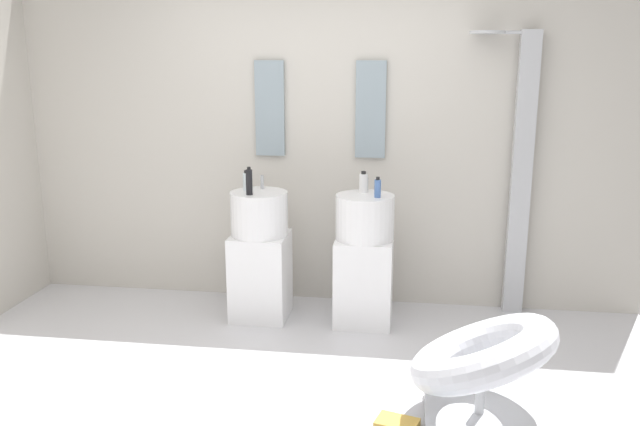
{
  "coord_description": "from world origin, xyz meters",
  "views": [
    {
      "loc": [
        0.7,
        -3.27,
        1.89
      ],
      "look_at": [
        0.15,
        0.55,
        0.95
      ],
      "focal_mm": 36.91,
      "sensor_mm": 36.0,
      "label": 1
    }
  ],
  "objects_px": {
    "pedestal_sink_right": "(364,259)",
    "magazine_ochre": "(397,424)",
    "shower_column": "(519,170)",
    "soap_bottle_blue": "(378,188)",
    "lounge_chair": "(482,362)",
    "soap_bottle_white": "(363,183)",
    "soap_bottle_clear": "(246,181)",
    "pedestal_sink_left": "(260,255)",
    "soap_bottle_black": "(249,182)"
  },
  "relations": [
    {
      "from": "pedestal_sink_right",
      "to": "magazine_ochre",
      "type": "height_order",
      "value": "pedestal_sink_right"
    },
    {
      "from": "shower_column",
      "to": "soap_bottle_clear",
      "type": "distance_m",
      "value": 1.96
    },
    {
      "from": "soap_bottle_blue",
      "to": "soap_bottle_white",
      "type": "bearing_deg",
      "value": 125.43
    },
    {
      "from": "magazine_ochre",
      "to": "soap_bottle_white",
      "type": "relative_size",
      "value": 1.41
    },
    {
      "from": "magazine_ochre",
      "to": "soap_bottle_blue",
      "type": "xyz_separation_m",
      "value": [
        -0.2,
        1.31,
        0.97
      ]
    },
    {
      "from": "lounge_chair",
      "to": "soap_bottle_white",
      "type": "height_order",
      "value": "soap_bottle_white"
    },
    {
      "from": "lounge_chair",
      "to": "soap_bottle_blue",
      "type": "xyz_separation_m",
      "value": [
        -0.62,
        1.2,
        0.65
      ]
    },
    {
      "from": "soap_bottle_clear",
      "to": "soap_bottle_white",
      "type": "relative_size",
      "value": 0.96
    },
    {
      "from": "pedestal_sink_right",
      "to": "shower_column",
      "type": "xyz_separation_m",
      "value": [
        1.08,
        0.36,
        0.61
      ]
    },
    {
      "from": "soap_bottle_clear",
      "to": "soap_bottle_black",
      "type": "relative_size",
      "value": 0.74
    },
    {
      "from": "pedestal_sink_right",
      "to": "soap_bottle_black",
      "type": "xyz_separation_m",
      "value": [
        -0.8,
        -0.1,
        0.55
      ]
    },
    {
      "from": "soap_bottle_white",
      "to": "soap_bottle_clear",
      "type": "bearing_deg",
      "value": -176.98
    },
    {
      "from": "pedestal_sink_left",
      "to": "lounge_chair",
      "type": "xyz_separation_m",
      "value": [
        1.46,
        -1.26,
        -0.12
      ]
    },
    {
      "from": "lounge_chair",
      "to": "soap_bottle_blue",
      "type": "height_order",
      "value": "soap_bottle_blue"
    },
    {
      "from": "lounge_chair",
      "to": "magazine_ochre",
      "type": "relative_size",
      "value": 4.87
    },
    {
      "from": "magazine_ochre",
      "to": "soap_bottle_black",
      "type": "bearing_deg",
      "value": 146.08
    },
    {
      "from": "pedestal_sink_right",
      "to": "soap_bottle_clear",
      "type": "height_order",
      "value": "soap_bottle_clear"
    },
    {
      "from": "pedestal_sink_right",
      "to": "soap_bottle_black",
      "type": "bearing_deg",
      "value": -172.69
    },
    {
      "from": "shower_column",
      "to": "pedestal_sink_right",
      "type": "bearing_deg",
      "value": -161.53
    },
    {
      "from": "shower_column",
      "to": "lounge_chair",
      "type": "relative_size",
      "value": 1.97
    },
    {
      "from": "pedestal_sink_right",
      "to": "shower_column",
      "type": "distance_m",
      "value": 1.29
    },
    {
      "from": "pedestal_sink_right",
      "to": "soap_bottle_blue",
      "type": "bearing_deg",
      "value": -34.46
    },
    {
      "from": "pedestal_sink_right",
      "to": "magazine_ochre",
      "type": "relative_size",
      "value": 4.86
    },
    {
      "from": "pedestal_sink_left",
      "to": "magazine_ochre",
      "type": "height_order",
      "value": "pedestal_sink_left"
    },
    {
      "from": "lounge_chair",
      "to": "soap_bottle_blue",
      "type": "relative_size",
      "value": 7.36
    },
    {
      "from": "pedestal_sink_left",
      "to": "magazine_ochre",
      "type": "xyz_separation_m",
      "value": [
        1.04,
        -1.37,
        -0.45
      ]
    },
    {
      "from": "pedestal_sink_left",
      "to": "magazine_ochre",
      "type": "distance_m",
      "value": 1.78
    },
    {
      "from": "soap_bottle_clear",
      "to": "soap_bottle_blue",
      "type": "bearing_deg",
      "value": -6.62
    },
    {
      "from": "pedestal_sink_left",
      "to": "pedestal_sink_right",
      "type": "xyz_separation_m",
      "value": [
        0.75,
        0.0,
        0.0
      ]
    },
    {
      "from": "soap_bottle_clear",
      "to": "soap_bottle_white",
      "type": "height_order",
      "value": "soap_bottle_white"
    },
    {
      "from": "pedestal_sink_right",
      "to": "soap_bottle_white",
      "type": "height_order",
      "value": "soap_bottle_white"
    },
    {
      "from": "pedestal_sink_right",
      "to": "soap_bottle_white",
      "type": "xyz_separation_m",
      "value": [
        -0.02,
        0.09,
        0.53
      ]
    },
    {
      "from": "soap_bottle_blue",
      "to": "shower_column",
      "type": "bearing_deg",
      "value": 23.03
    },
    {
      "from": "soap_bottle_white",
      "to": "pedestal_sink_right",
      "type": "bearing_deg",
      "value": -77.28
    },
    {
      "from": "pedestal_sink_right",
      "to": "magazine_ochre",
      "type": "distance_m",
      "value": 1.47
    },
    {
      "from": "soap_bottle_clear",
      "to": "soap_bottle_black",
      "type": "height_order",
      "value": "soap_bottle_black"
    },
    {
      "from": "pedestal_sink_right",
      "to": "soap_bottle_white",
      "type": "distance_m",
      "value": 0.54
    },
    {
      "from": "pedestal_sink_right",
      "to": "lounge_chair",
      "type": "bearing_deg",
      "value": -60.72
    },
    {
      "from": "soap_bottle_clear",
      "to": "soap_bottle_white",
      "type": "xyz_separation_m",
      "value": [
        0.83,
        0.04,
        0.0
      ]
    },
    {
      "from": "lounge_chair",
      "to": "pedestal_sink_right",
      "type": "bearing_deg",
      "value": 119.28
    },
    {
      "from": "soap_bottle_black",
      "to": "soap_bottle_clear",
      "type": "bearing_deg",
      "value": 111.72
    },
    {
      "from": "pedestal_sink_left",
      "to": "soap_bottle_white",
      "type": "distance_m",
      "value": 0.91
    },
    {
      "from": "soap_bottle_white",
      "to": "shower_column",
      "type": "bearing_deg",
      "value": 13.66
    },
    {
      "from": "pedestal_sink_left",
      "to": "soap_bottle_blue",
      "type": "relative_size",
      "value": 7.35
    },
    {
      "from": "shower_column",
      "to": "magazine_ochre",
      "type": "bearing_deg",
      "value": -114.59
    },
    {
      "from": "pedestal_sink_right",
      "to": "pedestal_sink_left",
      "type": "bearing_deg",
      "value": 180.0
    },
    {
      "from": "soap_bottle_blue",
      "to": "magazine_ochre",
      "type": "bearing_deg",
      "value": -81.5
    },
    {
      "from": "soap_bottle_clear",
      "to": "magazine_ochre",
      "type": "bearing_deg",
      "value": -51.27
    },
    {
      "from": "pedestal_sink_left",
      "to": "soap_bottle_white",
      "type": "height_order",
      "value": "soap_bottle_white"
    },
    {
      "from": "pedestal_sink_left",
      "to": "magazine_ochre",
      "type": "bearing_deg",
      "value": -52.89
    }
  ]
}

